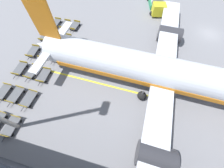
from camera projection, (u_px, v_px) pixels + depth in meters
name	position (u px, v px, depth m)	size (l,w,h in m)	color
ground_plane	(209.00, 34.00, 27.93)	(500.00, 500.00, 0.00)	gray
airplane	(172.00, 75.00, 18.98)	(40.35, 43.13, 14.28)	silver
fuel_tanker_primary	(156.00, 1.00, 31.90)	(8.88, 4.74, 3.25)	yellow
baggage_dolly_row_near_col_a	(56.00, 23.00, 29.03)	(3.33, 1.59, 0.92)	#515459
baggage_dolly_row_near_col_b	(45.00, 36.00, 26.91)	(3.33, 1.60, 0.92)	#515459
baggage_dolly_row_near_col_c	(33.00, 52.00, 24.77)	(3.36, 1.68, 0.92)	#515459
baggage_dolly_row_near_col_d	(20.00, 69.00, 22.76)	(3.35, 1.65, 0.92)	#515459
baggage_dolly_row_near_col_e	(3.00, 92.00, 20.50)	(3.33, 1.60, 0.92)	#515459
baggage_dolly_row_mid_a_col_a	(65.00, 25.00, 28.73)	(3.33, 1.60, 0.92)	#515459
baggage_dolly_row_mid_a_col_b	(56.00, 38.00, 26.62)	(3.34, 1.64, 0.92)	#515459
baggage_dolly_row_mid_a_col_c	(46.00, 53.00, 24.59)	(3.35, 1.67, 0.92)	#515459
baggage_dolly_row_mid_a_col_d	(32.00, 72.00, 22.42)	(3.35, 1.66, 0.92)	#515459
baggage_dolly_row_mid_a_col_e	(16.00, 95.00, 20.24)	(3.34, 1.62, 0.92)	#515459
baggage_dolly_row_mid_b_col_a	(75.00, 26.00, 28.54)	(3.35, 1.66, 0.92)	#515459
baggage_dolly_row_mid_b_col_b	(66.00, 40.00, 26.39)	(3.32, 1.58, 0.92)	#515459
baggage_dolly_row_mid_b_col_c	(56.00, 56.00, 24.24)	(3.32, 1.58, 0.92)	#515459
baggage_dolly_row_mid_b_col_d	(44.00, 75.00, 22.05)	(3.35, 1.64, 0.92)	#515459
baggage_dolly_row_mid_b_col_e	(29.00, 99.00, 19.91)	(3.34, 1.63, 0.92)	#515459
baggage_dolly_row_mid_b_col_f	(11.00, 126.00, 17.89)	(3.33, 1.61, 0.92)	#515459
stand_guidance_stripe	(106.00, 85.00, 21.66)	(0.78, 20.25, 0.01)	yellow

